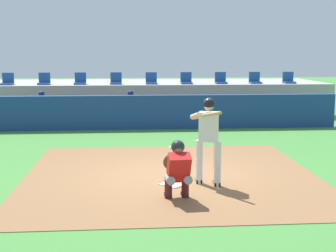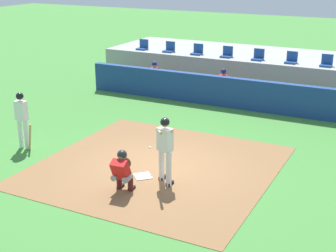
{
  "view_description": "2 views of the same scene",
  "coord_description": "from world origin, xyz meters",
  "px_view_note": "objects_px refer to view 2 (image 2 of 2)",
  "views": [
    {
      "loc": [
        -0.87,
        -10.27,
        2.71
      ],
      "look_at": [
        0.0,
        0.7,
        1.0
      ],
      "focal_mm": 51.1,
      "sensor_mm": 36.0,
      "label": 1
    },
    {
      "loc": [
        6.07,
        -11.26,
        5.59
      ],
      "look_at": [
        0.0,
        0.7,
        1.0
      ],
      "focal_mm": 52.45,
      "sensor_mm": 36.0,
      "label": 2
    }
  ],
  "objects_px": {
    "stadium_seat_3": "(227,54)",
    "stadium_seat_4": "(258,57)",
    "stadium_seat_1": "(169,49)",
    "stadium_seat_6": "(326,63)",
    "catcher_crouched": "(122,169)",
    "batter_at_plate": "(165,146)",
    "on_deck_batter": "(22,117)",
    "dugout_player_1": "(222,84)",
    "stadium_seat_0": "(143,47)",
    "dugout_player_0": "(153,76)",
    "stadium_seat_2": "(197,51)",
    "stadium_seat_5": "(291,60)",
    "home_plate": "(143,176)"
  },
  "relations": [
    {
      "from": "stadium_seat_3",
      "to": "stadium_seat_4",
      "type": "distance_m",
      "value": 1.44
    },
    {
      "from": "stadium_seat_1",
      "to": "stadium_seat_6",
      "type": "relative_size",
      "value": 1.0
    },
    {
      "from": "catcher_crouched",
      "to": "stadium_seat_4",
      "type": "bearing_deg",
      "value": 89.88
    },
    {
      "from": "batter_at_plate",
      "to": "stadium_seat_1",
      "type": "relative_size",
      "value": 3.76
    },
    {
      "from": "stadium_seat_1",
      "to": "on_deck_batter",
      "type": "bearing_deg",
      "value": -90.03
    },
    {
      "from": "dugout_player_1",
      "to": "stadium_seat_0",
      "type": "xyz_separation_m",
      "value": [
        -4.92,
        2.03,
        0.86
      ]
    },
    {
      "from": "dugout_player_1",
      "to": "dugout_player_0",
      "type": "bearing_deg",
      "value": 180.0
    },
    {
      "from": "stadium_seat_3",
      "to": "stadium_seat_0",
      "type": "bearing_deg",
      "value": 180.0
    },
    {
      "from": "stadium_seat_1",
      "to": "stadium_seat_4",
      "type": "distance_m",
      "value": 4.33
    },
    {
      "from": "stadium_seat_0",
      "to": "dugout_player_0",
      "type": "bearing_deg",
      "value": -50.61
    },
    {
      "from": "stadium_seat_1",
      "to": "stadium_seat_2",
      "type": "distance_m",
      "value": 1.44
    },
    {
      "from": "stadium_seat_4",
      "to": "stadium_seat_5",
      "type": "bearing_deg",
      "value": 0.0
    },
    {
      "from": "stadium_seat_2",
      "to": "stadium_seat_4",
      "type": "bearing_deg",
      "value": 0.0
    },
    {
      "from": "on_deck_batter",
      "to": "dugout_player_0",
      "type": "xyz_separation_m",
      "value": [
        0.23,
        7.94,
        -0.35
      ]
    },
    {
      "from": "on_deck_batter",
      "to": "dugout_player_1",
      "type": "distance_m",
      "value": 8.68
    },
    {
      "from": "on_deck_batter",
      "to": "stadium_seat_5",
      "type": "bearing_deg",
      "value": 59.9
    },
    {
      "from": "batter_at_plate",
      "to": "dugout_player_1",
      "type": "height_order",
      "value": "batter_at_plate"
    },
    {
      "from": "stadium_seat_3",
      "to": "catcher_crouched",
      "type": "bearing_deg",
      "value": -82.74
    },
    {
      "from": "stadium_seat_0",
      "to": "stadium_seat_5",
      "type": "xyz_separation_m",
      "value": [
        7.22,
        0.0,
        0.0
      ]
    },
    {
      "from": "home_plate",
      "to": "stadium_seat_5",
      "type": "bearing_deg",
      "value": 81.92
    },
    {
      "from": "on_deck_batter",
      "to": "stadium_seat_6",
      "type": "height_order",
      "value": "stadium_seat_6"
    },
    {
      "from": "on_deck_batter",
      "to": "stadium_seat_0",
      "type": "distance_m",
      "value": 10.09
    },
    {
      "from": "dugout_player_1",
      "to": "stadium_seat_1",
      "type": "distance_m",
      "value": 4.12
    },
    {
      "from": "stadium_seat_1",
      "to": "stadium_seat_0",
      "type": "bearing_deg",
      "value": 180.0
    },
    {
      "from": "catcher_crouched",
      "to": "on_deck_batter",
      "type": "xyz_separation_m",
      "value": [
        -4.32,
        1.17,
        0.41
      ]
    },
    {
      "from": "catcher_crouched",
      "to": "stadium_seat_0",
      "type": "height_order",
      "value": "stadium_seat_0"
    },
    {
      "from": "home_plate",
      "to": "stadium_seat_4",
      "type": "xyz_separation_m",
      "value": [
        0.0,
        10.18,
        1.51
      ]
    },
    {
      "from": "batter_at_plate",
      "to": "stadium_seat_1",
      "type": "height_order",
      "value": "stadium_seat_1"
    },
    {
      "from": "home_plate",
      "to": "batter_at_plate",
      "type": "xyz_separation_m",
      "value": [
        0.69,
        -0.05,
        1.01
      ]
    },
    {
      "from": "dugout_player_1",
      "to": "stadium_seat_5",
      "type": "height_order",
      "value": "stadium_seat_5"
    },
    {
      "from": "home_plate",
      "to": "catcher_crouched",
      "type": "relative_size",
      "value": 0.24
    },
    {
      "from": "stadium_seat_1",
      "to": "stadium_seat_2",
      "type": "bearing_deg",
      "value": 0.0
    },
    {
      "from": "stadium_seat_1",
      "to": "stadium_seat_5",
      "type": "xyz_separation_m",
      "value": [
        5.78,
        0.0,
        0.0
      ]
    },
    {
      "from": "on_deck_batter",
      "to": "stadium_seat_3",
      "type": "height_order",
      "value": "stadium_seat_3"
    },
    {
      "from": "home_plate",
      "to": "dugout_player_1",
      "type": "relative_size",
      "value": 0.34
    },
    {
      "from": "dugout_player_0",
      "to": "stadium_seat_1",
      "type": "height_order",
      "value": "stadium_seat_1"
    },
    {
      "from": "home_plate",
      "to": "stadium_seat_0",
      "type": "relative_size",
      "value": 0.92
    },
    {
      "from": "dugout_player_1",
      "to": "stadium_seat_6",
      "type": "distance_m",
      "value": 4.35
    },
    {
      "from": "home_plate",
      "to": "stadium_seat_1",
      "type": "relative_size",
      "value": 0.92
    },
    {
      "from": "stadium_seat_1",
      "to": "stadium_seat_4",
      "type": "height_order",
      "value": "same"
    },
    {
      "from": "dugout_player_0",
      "to": "stadium_seat_5",
      "type": "distance_m",
      "value": 5.97
    },
    {
      "from": "stadium_seat_6",
      "to": "on_deck_batter",
      "type": "bearing_deg",
      "value": -125.92
    },
    {
      "from": "stadium_seat_5",
      "to": "batter_at_plate",
      "type": "bearing_deg",
      "value": -94.21
    },
    {
      "from": "stadium_seat_5",
      "to": "stadium_seat_3",
      "type": "bearing_deg",
      "value": 180.0
    },
    {
      "from": "stadium_seat_6",
      "to": "dugout_player_1",
      "type": "bearing_deg",
      "value": -151.51
    },
    {
      "from": "dugout_player_0",
      "to": "on_deck_batter",
      "type": "bearing_deg",
      "value": -91.67
    },
    {
      "from": "dugout_player_0",
      "to": "stadium_seat_3",
      "type": "relative_size",
      "value": 2.71
    },
    {
      "from": "stadium_seat_4",
      "to": "stadium_seat_5",
      "type": "relative_size",
      "value": 1.0
    },
    {
      "from": "stadium_seat_2",
      "to": "stadium_seat_4",
      "type": "xyz_separation_m",
      "value": [
        2.89,
        0.0,
        0.0
      ]
    },
    {
      "from": "stadium_seat_0",
      "to": "stadium_seat_3",
      "type": "xyz_separation_m",
      "value": [
        4.33,
        0.0,
        0.0
      ]
    }
  ]
}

